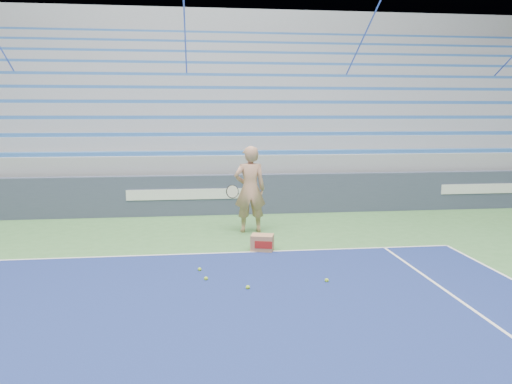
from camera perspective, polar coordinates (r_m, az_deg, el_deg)
sponsor_barrier at (r=13.80m, az=-7.93°, el=-0.36°), size 30.00×0.32×1.10m
bleachers at (r=19.35m, az=-7.78°, el=7.63°), size 31.00×9.15×7.30m
tennis_player at (r=11.62m, az=-0.71°, el=0.31°), size 0.98×0.87×2.03m
ball_box at (r=10.15m, az=0.72°, el=-5.82°), size 0.52×0.45×0.33m
tennis_ball_0 at (r=8.02m, az=-0.94°, el=-10.85°), size 0.07×0.07×0.07m
tennis_ball_1 at (r=8.96m, az=-6.46°, el=-8.78°), size 0.07×0.07×0.07m
tennis_ball_2 at (r=8.42m, az=8.09°, el=-9.97°), size 0.07×0.07×0.07m
tennis_ball_3 at (r=8.47m, az=-5.74°, el=-9.82°), size 0.07×0.07×0.07m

